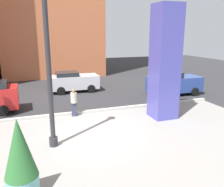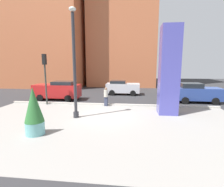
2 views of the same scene
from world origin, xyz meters
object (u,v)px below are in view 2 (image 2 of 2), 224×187
at_px(lamp_post, 74,66).
at_px(car_far_lane, 58,90).
at_px(potted_plant_curbside, 34,111).
at_px(car_passing_lane, 196,93).
at_px(car_curb_east, 122,87).
at_px(pedestrian_on_sidewalk, 106,96).
at_px(traffic_light_far_side, 45,71).
at_px(art_pillar_blue, 169,71).

height_order(lamp_post, car_far_lane, lamp_post).
distance_m(potted_plant_curbside, car_passing_lane, 14.10).
bearing_deg(car_passing_lane, car_curb_east, 153.57).
bearing_deg(potted_plant_curbside, car_far_lane, 106.37).
xyz_separation_m(potted_plant_curbside, car_far_lane, (-2.56, 8.72, -0.26)).
distance_m(car_passing_lane, car_far_lane, 13.46).
bearing_deg(car_passing_lane, pedestrian_on_sidewalk, -163.32).
bearing_deg(lamp_post, car_curb_east, 74.69).
xyz_separation_m(lamp_post, car_passing_lane, (9.73, 5.93, -2.51)).
xyz_separation_m(potted_plant_curbside, pedestrian_on_sidewalk, (2.69, 6.50, -0.32)).
relative_size(car_passing_lane, car_curb_east, 1.07).
xyz_separation_m(traffic_light_far_side, car_passing_lane, (13.54, 2.44, -2.09)).
height_order(car_curb_east, pedestrian_on_sidewalk, car_curb_east).
bearing_deg(pedestrian_on_sidewalk, traffic_light_far_side, 179.81).
distance_m(traffic_light_far_side, car_curb_east, 9.03).
xyz_separation_m(art_pillar_blue, pedestrian_on_sidewalk, (-4.74, 1.76, -2.19)).
xyz_separation_m(car_curb_east, car_far_lane, (-6.32, -3.78, 0.11)).
xyz_separation_m(potted_plant_curbside, traffic_light_far_side, (-2.65, 6.51, 1.78)).
xyz_separation_m(lamp_post, car_curb_east, (2.60, 9.48, -2.57)).
distance_m(car_far_lane, pedestrian_on_sidewalk, 5.70).
relative_size(art_pillar_blue, potted_plant_curbside, 2.54).
relative_size(lamp_post, traffic_light_far_side, 1.59).
xyz_separation_m(lamp_post, car_far_lane, (-3.72, 5.69, -2.46)).
bearing_deg(art_pillar_blue, potted_plant_curbside, -147.52).
relative_size(car_passing_lane, car_far_lane, 0.91).
relative_size(lamp_post, car_curb_east, 1.80).
xyz_separation_m(lamp_post, potted_plant_curbside, (-1.16, -3.02, -2.20)).
bearing_deg(car_passing_lane, art_pillar_blue, -129.34).
relative_size(potted_plant_curbside, traffic_light_far_side, 0.55).
height_order(lamp_post, car_curb_east, lamp_post).
bearing_deg(potted_plant_curbside, traffic_light_far_side, 112.14).
bearing_deg(potted_plant_curbside, art_pillar_blue, 32.48).
distance_m(car_passing_lane, pedestrian_on_sidewalk, 8.56).
height_order(art_pillar_blue, car_passing_lane, art_pillar_blue).
bearing_deg(car_curb_east, car_passing_lane, -26.43).
height_order(traffic_light_far_side, car_curb_east, traffic_light_far_side).
bearing_deg(pedestrian_on_sidewalk, car_curb_east, 79.90).
xyz_separation_m(traffic_light_far_side, car_curb_east, (6.41, 5.99, -2.15)).
xyz_separation_m(lamp_post, art_pillar_blue, (6.27, 1.71, -0.33)).
bearing_deg(traffic_light_far_side, potted_plant_curbside, -67.86).
height_order(potted_plant_curbside, car_far_lane, potted_plant_curbside).
height_order(art_pillar_blue, car_curb_east, art_pillar_blue).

